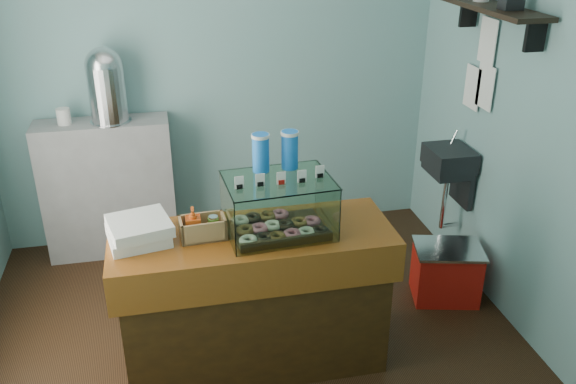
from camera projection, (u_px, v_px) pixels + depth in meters
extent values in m
plane|color=black|center=(250.00, 334.00, 4.03)|extent=(3.50, 3.50, 0.00)
cube|color=#76ABAC|center=(215.00, 70.00, 4.76)|extent=(3.50, 0.04, 2.80)
cube|color=#76ABAC|center=(307.00, 279.00, 2.11)|extent=(3.50, 0.04, 2.80)
cube|color=#76ABAC|center=(524.00, 114.00, 3.77)|extent=(0.04, 3.00, 2.80)
cube|color=black|center=(449.00, 158.00, 4.43)|extent=(0.30, 0.35, 0.15)
cube|color=black|center=(463.00, 182.00, 4.54)|extent=(0.04, 0.30, 0.35)
cylinder|color=silver|center=(454.00, 137.00, 4.48)|extent=(0.02, 0.02, 0.12)
cylinder|color=silver|center=(444.00, 201.00, 4.58)|extent=(0.04, 0.04, 0.45)
cube|color=black|center=(492.00, 7.00, 3.75)|extent=(0.25, 1.00, 0.03)
cube|color=black|center=(535.00, 36.00, 3.45)|extent=(0.12, 0.03, 0.18)
cube|color=black|center=(469.00, 13.00, 4.15)|extent=(0.12, 0.03, 0.18)
cube|color=white|center=(485.00, 87.00, 4.14)|extent=(0.01, 0.21, 0.30)
cube|color=white|center=(472.00, 87.00, 4.31)|extent=(0.01, 0.21, 0.30)
cube|color=white|center=(488.00, 41.00, 4.05)|extent=(0.01, 0.21, 0.30)
cube|color=#41250C|center=(255.00, 303.00, 3.63)|extent=(1.50, 0.56, 0.84)
cube|color=#462209|center=(253.00, 238.00, 3.44)|extent=(1.60, 0.60, 0.06)
cube|color=#462209|center=(262.00, 283.00, 3.24)|extent=(1.60, 0.04, 0.18)
cube|color=#969699|center=(109.00, 188.00, 4.79)|extent=(1.00, 0.32, 1.10)
cube|color=#341D0F|center=(279.00, 229.00, 3.44)|extent=(0.54, 0.40, 0.02)
torus|color=silver|center=(249.00, 240.00, 3.28)|extent=(0.10, 0.10, 0.03)
torus|color=black|center=(263.00, 238.00, 3.30)|extent=(0.10, 0.10, 0.03)
torus|color=brown|center=(278.00, 236.00, 3.32)|extent=(0.10, 0.10, 0.03)
torus|color=#DC678A|center=(292.00, 235.00, 3.33)|extent=(0.10, 0.10, 0.03)
torus|color=silver|center=(305.00, 233.00, 3.35)|extent=(0.10, 0.10, 0.03)
torus|color=black|center=(319.00, 231.00, 3.37)|extent=(0.10, 0.10, 0.03)
torus|color=brown|center=(244.00, 230.00, 3.38)|extent=(0.10, 0.10, 0.03)
torus|color=#DC678A|center=(258.00, 228.00, 3.40)|extent=(0.10, 0.10, 0.03)
torus|color=silver|center=(272.00, 226.00, 3.42)|extent=(0.10, 0.10, 0.03)
torus|color=black|center=(285.00, 224.00, 3.44)|extent=(0.10, 0.10, 0.03)
torus|color=brown|center=(299.00, 222.00, 3.46)|extent=(0.10, 0.10, 0.03)
torus|color=#DC678A|center=(312.00, 221.00, 3.48)|extent=(0.10, 0.10, 0.03)
torus|color=silver|center=(240.00, 220.00, 3.49)|extent=(0.10, 0.10, 0.03)
torus|color=black|center=(253.00, 218.00, 3.51)|extent=(0.10, 0.10, 0.03)
torus|color=brown|center=(267.00, 216.00, 3.53)|extent=(0.10, 0.10, 0.03)
torus|color=#DC678A|center=(280.00, 215.00, 3.55)|extent=(0.10, 0.10, 0.03)
cube|color=white|center=(289.00, 223.00, 3.20)|extent=(0.57, 0.04, 0.31)
cube|color=white|center=(269.00, 191.00, 3.56)|extent=(0.57, 0.04, 0.31)
cube|color=white|center=(228.00, 213.00, 3.31)|extent=(0.03, 0.42, 0.31)
cube|color=white|center=(327.00, 200.00, 3.45)|extent=(0.03, 0.42, 0.31)
cube|color=white|center=(278.00, 180.00, 3.31)|extent=(0.61, 0.47, 0.01)
cube|color=white|center=(239.00, 182.00, 3.20)|extent=(0.05, 0.01, 0.07)
cube|color=black|center=(239.00, 186.00, 3.21)|extent=(0.03, 0.02, 0.02)
cube|color=white|center=(260.00, 180.00, 3.23)|extent=(0.05, 0.01, 0.07)
cube|color=black|center=(260.00, 184.00, 3.23)|extent=(0.03, 0.02, 0.02)
cube|color=white|center=(281.00, 177.00, 3.25)|extent=(0.05, 0.01, 0.07)
cube|color=#A8140D|center=(281.00, 181.00, 3.26)|extent=(0.03, 0.02, 0.02)
cube|color=white|center=(301.00, 175.00, 3.28)|extent=(0.05, 0.01, 0.07)
cube|color=black|center=(301.00, 179.00, 3.29)|extent=(0.03, 0.02, 0.02)
cube|color=white|center=(321.00, 173.00, 3.31)|extent=(0.05, 0.01, 0.07)
cube|color=black|center=(321.00, 176.00, 3.32)|extent=(0.03, 0.02, 0.02)
cylinder|color=blue|center=(261.00, 153.00, 3.37)|extent=(0.09, 0.09, 0.22)
cylinder|color=silver|center=(260.00, 136.00, 3.33)|extent=(0.10, 0.10, 0.02)
cylinder|color=blue|center=(290.00, 150.00, 3.41)|extent=(0.09, 0.09, 0.22)
cylinder|color=silver|center=(290.00, 133.00, 3.37)|extent=(0.10, 0.10, 0.02)
cube|color=tan|center=(203.00, 236.00, 3.38)|extent=(0.26, 0.17, 0.01)
cube|color=tan|center=(205.00, 234.00, 3.30)|extent=(0.25, 0.03, 0.12)
cube|color=tan|center=(201.00, 222.00, 3.42)|extent=(0.25, 0.03, 0.12)
cube|color=tan|center=(181.00, 231.00, 3.33)|extent=(0.02, 0.15, 0.12)
cube|color=tan|center=(224.00, 225.00, 3.39)|extent=(0.02, 0.15, 0.12)
imported|color=#C64812|center=(193.00, 222.00, 3.33)|extent=(0.09, 0.09, 0.18)
cylinder|color=#4A7F22|center=(214.00, 226.00, 3.37)|extent=(0.06, 0.06, 0.10)
cylinder|color=silver|center=(213.00, 217.00, 3.35)|extent=(0.05, 0.05, 0.01)
cube|color=silver|center=(138.00, 235.00, 3.34)|extent=(0.37, 0.37, 0.06)
cube|color=silver|center=(139.00, 226.00, 3.31)|extent=(0.38, 0.38, 0.06)
cylinder|color=silver|center=(111.00, 121.00, 4.56)|extent=(0.30, 0.30, 0.01)
cylinder|color=silver|center=(107.00, 94.00, 4.47)|extent=(0.27, 0.27, 0.41)
sphere|color=silver|center=(104.00, 66.00, 4.38)|extent=(0.27, 0.27, 0.27)
cube|color=red|center=(446.00, 274.00, 4.34)|extent=(0.51, 0.43, 0.39)
cube|color=silver|center=(449.00, 249.00, 4.25)|extent=(0.53, 0.45, 0.02)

